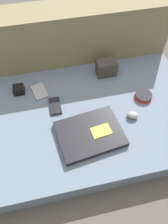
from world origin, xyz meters
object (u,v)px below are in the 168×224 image
object	(u,v)px
laptop	(90,134)
camera_pouch	(106,68)
computer_mouse	(133,115)
phone_black	(40,92)
charger_brick	(19,90)
speaker_puck	(143,96)
phone_silver	(55,106)

from	to	relation	value
laptop	camera_pouch	xyz separation A→B (m)	(0.19, 0.38, 0.03)
computer_mouse	phone_black	xyz separation A→B (m)	(-0.43, 0.26, -0.01)
phone_black	camera_pouch	distance (m)	0.40
laptop	charger_brick	world-z (taller)	charger_brick
phone_black	speaker_puck	bearing A→B (deg)	-29.04
laptop	camera_pouch	distance (m)	0.42
speaker_puck	phone_silver	bearing A→B (deg)	175.14
phone_black	phone_silver	bearing A→B (deg)	-72.38
camera_pouch	speaker_puck	bearing A→B (deg)	-56.05
computer_mouse	phone_black	bearing A→B (deg)	167.29
laptop	phone_silver	bearing A→B (deg)	116.37
charger_brick	computer_mouse	bearing A→B (deg)	-28.21
phone_silver	charger_brick	bearing A→B (deg)	140.67
laptop	computer_mouse	size ratio (longest dim) A/B	4.82
speaker_puck	phone_black	size ratio (longest dim) A/B	0.78
speaker_puck	phone_black	bearing A→B (deg)	163.86
computer_mouse	phone_silver	size ratio (longest dim) A/B	0.62
speaker_puck	charger_brick	xyz separation A→B (m)	(-0.64, 0.18, 0.01)
camera_pouch	charger_brick	world-z (taller)	camera_pouch
laptop	computer_mouse	bearing A→B (deg)	6.20
speaker_puck	laptop	bearing A→B (deg)	-153.68
speaker_puck	phone_black	xyz separation A→B (m)	(-0.53, 0.15, -0.00)
charger_brick	speaker_puck	bearing A→B (deg)	-15.76
computer_mouse	phone_black	size ratio (longest dim) A/B	0.56
laptop	phone_black	bearing A→B (deg)	115.29
computer_mouse	camera_pouch	distance (m)	0.33
computer_mouse	camera_pouch	world-z (taller)	camera_pouch
speaker_puck	charger_brick	bearing A→B (deg)	164.24
laptop	speaker_puck	distance (m)	0.37
laptop	phone_black	distance (m)	0.38
phone_silver	laptop	bearing A→B (deg)	-56.83
phone_silver	camera_pouch	xyz separation A→B (m)	(0.32, 0.18, 0.04)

